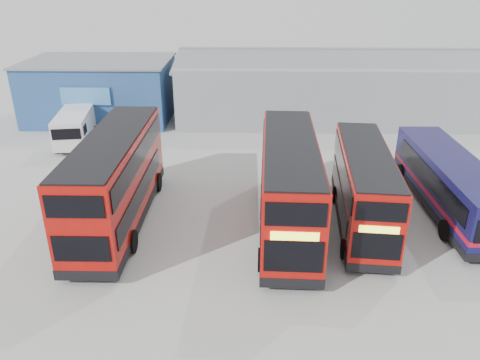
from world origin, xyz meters
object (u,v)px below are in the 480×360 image
at_px(double_decker_right, 363,189).
at_px(double_decker_centre, 289,187).
at_px(maintenance_shed, 349,85).
at_px(single_decker_blue, 449,185).
at_px(office_block, 101,89).
at_px(panel_van, 75,127).
at_px(double_decker_left, 116,181).

bearing_deg(double_decker_right, double_decker_centre, -167.79).
relative_size(maintenance_shed, single_decker_blue, 2.71).
relative_size(office_block, panel_van, 2.11).
height_order(double_decker_centre, panel_van, double_decker_centre).
distance_m(office_block, maintenance_shed, 22.09).
relative_size(double_decker_right, panel_van, 1.68).
xyz_separation_m(maintenance_shed, double_decker_right, (-3.13, -20.75, -0.58)).
height_order(office_block, single_decker_blue, office_block).
bearing_deg(double_decker_left, double_decker_right, -179.92).
relative_size(double_decker_left, double_decker_centre, 1.01).
xyz_separation_m(maintenance_shed, panel_van, (-22.16, -8.88, -1.25)).
distance_m(double_decker_left, single_decker_blue, 17.75).
bearing_deg(double_decker_right, double_decker_left, -174.57).
bearing_deg(panel_van, office_block, 80.15).
bearing_deg(double_decker_centre, double_decker_right, 9.07).
distance_m(double_decker_left, panel_van, 13.60).
xyz_separation_m(double_decker_centre, double_decker_right, (3.82, 0.47, -0.31)).
relative_size(double_decker_centre, double_decker_right, 1.14).
xyz_separation_m(double_decker_centre, panel_van, (-15.21, 12.35, -0.98)).
bearing_deg(office_block, double_decker_right, -44.81).
relative_size(office_block, maintenance_shed, 0.40).
bearing_deg(panel_van, double_decker_right, -40.52).
bearing_deg(panel_van, double_decker_left, -70.16).
xyz_separation_m(office_block, panel_van, (-0.16, -6.87, -1.22)).
bearing_deg(maintenance_shed, double_decker_centre, -108.13).
bearing_deg(office_block, single_decker_blue, -35.45).
bearing_deg(office_block, double_decker_left, -71.50).
relative_size(office_block, double_decker_left, 1.09).
height_order(maintenance_shed, panel_van, maintenance_shed).
xyz_separation_m(double_decker_left, double_decker_right, (12.58, 0.05, -0.34)).
distance_m(double_decker_right, single_decker_blue, 5.37).
height_order(office_block, maintenance_shed, maintenance_shed).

